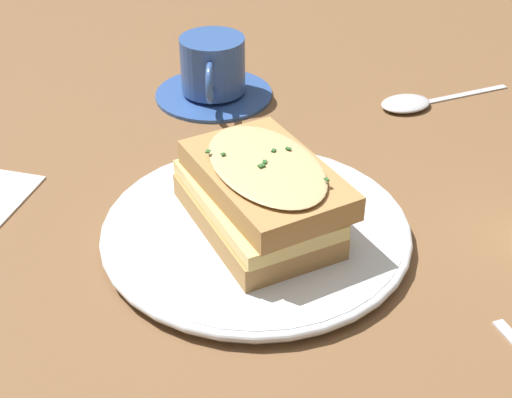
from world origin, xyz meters
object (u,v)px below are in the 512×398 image
object	(u,v)px
dinner_plate	(256,230)
spoon	(413,102)
sandwich	(258,194)
teacup_with_saucer	(213,73)

from	to	relation	value
dinner_plate	spoon	distance (m)	0.30
sandwich	spoon	xyz separation A→B (m)	(-0.29, 0.07, -0.04)
dinner_plate	spoon	world-z (taller)	dinner_plate
spoon	teacup_with_saucer	bearing A→B (deg)	61.82
sandwich	teacup_with_saucer	bearing A→B (deg)	-146.28
dinner_plate	sandwich	world-z (taller)	sandwich
dinner_plate	sandwich	xyz separation A→B (m)	(-0.00, 0.00, 0.04)
dinner_plate	spoon	size ratio (longest dim) A/B	1.93
sandwich	teacup_with_saucer	distance (m)	0.27
teacup_with_saucer	dinner_plate	bearing A→B (deg)	10.84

